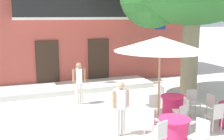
{
  "coord_description": "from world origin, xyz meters",
  "views": [
    {
      "loc": [
        -3.4,
        -8.84,
        3.5
      ],
      "look_at": [
        0.63,
        1.79,
        1.3
      ],
      "focal_mm": 45.65,
      "sensor_mm": 36.0,
      "label": 1
    }
  ],
  "objects_px": {
    "cafe_chair_middle_3": "(153,105)",
    "pedestrian_near_entrance": "(79,81)",
    "cafe_chair_near_tree_3": "(151,120)",
    "cafe_chair_middle_1": "(193,101)",
    "pedestrian_mid_plaza": "(121,105)",
    "cafe_chair_front_2": "(213,105)",
    "cafe_table_middle": "(173,106)",
    "cafe_chair_near_tree_1": "(200,134)",
    "cafe_chair_middle_0": "(183,109)",
    "cafe_umbrella": "(160,44)",
    "cafe_chair_near_tree_2": "(186,119)",
    "cafe_chair_front_3": "(216,115)",
    "cafe_chair_near_tree_0": "(158,135)",
    "cafe_table_near_tree": "(174,131)",
    "cafe_chair_middle_2": "(164,97)"
  },
  "relations": [
    {
      "from": "cafe_chair_middle_3",
      "to": "pedestrian_near_entrance",
      "type": "relative_size",
      "value": 0.54
    },
    {
      "from": "cafe_chair_near_tree_3",
      "to": "cafe_chair_middle_1",
      "type": "bearing_deg",
      "value": 26.23
    },
    {
      "from": "pedestrian_mid_plaza",
      "to": "cafe_chair_front_2",
      "type": "bearing_deg",
      "value": 1.22
    },
    {
      "from": "pedestrian_mid_plaza",
      "to": "cafe_table_middle",
      "type": "bearing_deg",
      "value": 18.61
    },
    {
      "from": "cafe_chair_near_tree_1",
      "to": "cafe_chair_middle_3",
      "type": "xyz_separation_m",
      "value": [
        0.08,
        2.58,
        0.0
      ]
    },
    {
      "from": "cafe_chair_near_tree_1",
      "to": "cafe_chair_middle_1",
      "type": "distance_m",
      "value": 2.92
    },
    {
      "from": "cafe_chair_middle_0",
      "to": "cafe_umbrella",
      "type": "distance_m",
      "value": 2.22
    },
    {
      "from": "cafe_chair_middle_0",
      "to": "cafe_chair_near_tree_2",
      "type": "bearing_deg",
      "value": -118.04
    },
    {
      "from": "cafe_table_middle",
      "to": "cafe_umbrella",
      "type": "height_order",
      "value": "cafe_umbrella"
    },
    {
      "from": "cafe_chair_near_tree_1",
      "to": "cafe_chair_front_3",
      "type": "xyz_separation_m",
      "value": [
        1.33,
        0.99,
        0.0
      ]
    },
    {
      "from": "cafe_chair_near_tree_3",
      "to": "cafe_chair_front_3",
      "type": "xyz_separation_m",
      "value": [
        1.99,
        -0.36,
        0.0
      ]
    },
    {
      "from": "cafe_chair_front_3",
      "to": "cafe_umbrella",
      "type": "relative_size",
      "value": 0.31
    },
    {
      "from": "cafe_chair_near_tree_2",
      "to": "pedestrian_near_entrance",
      "type": "height_order",
      "value": "pedestrian_near_entrance"
    },
    {
      "from": "cafe_chair_near_tree_1",
      "to": "cafe_chair_near_tree_3",
      "type": "distance_m",
      "value": 1.51
    },
    {
      "from": "cafe_chair_near_tree_0",
      "to": "cafe_chair_middle_1",
      "type": "bearing_deg",
      "value": 39.25
    },
    {
      "from": "cafe_chair_near_tree_3",
      "to": "cafe_chair_middle_0",
      "type": "bearing_deg",
      "value": 17.92
    },
    {
      "from": "pedestrian_near_entrance",
      "to": "cafe_chair_middle_3",
      "type": "bearing_deg",
      "value": -52.98
    },
    {
      "from": "cafe_chair_near_tree_1",
      "to": "cafe_chair_middle_1",
      "type": "bearing_deg",
      "value": 57.3
    },
    {
      "from": "cafe_table_near_tree",
      "to": "pedestrian_near_entrance",
      "type": "bearing_deg",
      "value": 108.64
    },
    {
      "from": "cafe_table_near_tree",
      "to": "cafe_umbrella",
      "type": "xyz_separation_m",
      "value": [
        0.39,
        1.54,
        2.22
      ]
    },
    {
      "from": "cafe_table_middle",
      "to": "pedestrian_mid_plaza",
      "type": "relative_size",
      "value": 0.53
    },
    {
      "from": "cafe_chair_near_tree_0",
      "to": "cafe_chair_near_tree_2",
      "type": "distance_m",
      "value": 1.51
    },
    {
      "from": "cafe_table_near_tree",
      "to": "cafe_chair_middle_1",
      "type": "bearing_deg",
      "value": 42.97
    },
    {
      "from": "cafe_chair_near_tree_3",
      "to": "cafe_chair_near_tree_2",
      "type": "bearing_deg",
      "value": -16.77
    },
    {
      "from": "cafe_chair_middle_1",
      "to": "cafe_chair_middle_2",
      "type": "distance_m",
      "value": 1.05
    },
    {
      "from": "cafe_chair_middle_0",
      "to": "cafe_chair_middle_1",
      "type": "bearing_deg",
      "value": 37.12
    },
    {
      "from": "cafe_chair_front_2",
      "to": "pedestrian_near_entrance",
      "type": "bearing_deg",
      "value": 139.04
    },
    {
      "from": "cafe_chair_middle_2",
      "to": "cafe_table_near_tree",
      "type": "bearing_deg",
      "value": -115.8
    },
    {
      "from": "cafe_chair_near_tree_0",
      "to": "cafe_umbrella",
      "type": "distance_m",
      "value": 2.99
    },
    {
      "from": "cafe_chair_near_tree_1",
      "to": "cafe_chair_middle_0",
      "type": "relative_size",
      "value": 1.0
    },
    {
      "from": "cafe_chair_front_3",
      "to": "cafe_chair_near_tree_1",
      "type": "bearing_deg",
      "value": -143.18
    },
    {
      "from": "cafe_chair_near_tree_3",
      "to": "cafe_chair_middle_0",
      "type": "relative_size",
      "value": 1.0
    },
    {
      "from": "pedestrian_mid_plaza",
      "to": "cafe_table_near_tree",
      "type": "bearing_deg",
      "value": -44.24
    },
    {
      "from": "cafe_chair_middle_1",
      "to": "cafe_chair_front_2",
      "type": "xyz_separation_m",
      "value": [
        0.37,
        -0.62,
        0.0
      ]
    },
    {
      "from": "cafe_chair_middle_3",
      "to": "cafe_umbrella",
      "type": "distance_m",
      "value": 2.12
    },
    {
      "from": "cafe_chair_middle_1",
      "to": "cafe_umbrella",
      "type": "relative_size",
      "value": 0.31
    },
    {
      "from": "cafe_chair_near_tree_2",
      "to": "cafe_umbrella",
      "type": "relative_size",
      "value": 0.31
    },
    {
      "from": "cafe_chair_front_3",
      "to": "cafe_table_middle",
      "type": "bearing_deg",
      "value": 107.91
    },
    {
      "from": "cafe_chair_middle_0",
      "to": "cafe_chair_near_tree_3",
      "type": "bearing_deg",
      "value": -162.08
    },
    {
      "from": "cafe_chair_near_tree_0",
      "to": "cafe_chair_middle_2",
      "type": "height_order",
      "value": "same"
    },
    {
      "from": "cafe_table_near_tree",
      "to": "cafe_chair_near_tree_3",
      "type": "distance_m",
      "value": 0.77
    },
    {
      "from": "cafe_chair_front_2",
      "to": "cafe_chair_middle_1",
      "type": "bearing_deg",
      "value": 120.61
    },
    {
      "from": "cafe_chair_front_2",
      "to": "cafe_table_middle",
      "type": "bearing_deg",
      "value": 147.95
    },
    {
      "from": "cafe_chair_middle_0",
      "to": "cafe_chair_front_2",
      "type": "relative_size",
      "value": 1.0
    },
    {
      "from": "cafe_chair_near_tree_2",
      "to": "cafe_chair_front_2",
      "type": "xyz_separation_m",
      "value": [
        1.63,
        0.78,
        0.0
      ]
    },
    {
      "from": "cafe_chair_near_tree_2",
      "to": "cafe_chair_middle_2",
      "type": "xyz_separation_m",
      "value": [
        0.61,
        2.23,
        0.0
      ]
    },
    {
      "from": "cafe_chair_middle_0",
      "to": "cafe_chair_middle_2",
      "type": "distance_m",
      "value": 1.51
    },
    {
      "from": "cafe_chair_near_tree_0",
      "to": "cafe_chair_front_2",
      "type": "height_order",
      "value": "same"
    },
    {
      "from": "cafe_chair_near_tree_3",
      "to": "pedestrian_mid_plaza",
      "type": "relative_size",
      "value": 0.56
    },
    {
      "from": "cafe_chair_middle_1",
      "to": "cafe_umbrella",
      "type": "distance_m",
      "value": 2.59
    }
  ]
}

